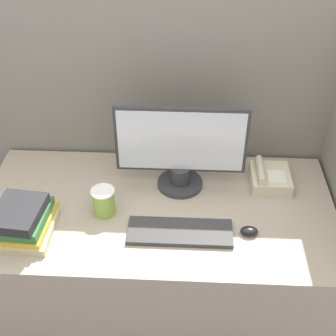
# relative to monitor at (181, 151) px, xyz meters

# --- Properties ---
(cubicle_panel_rear) EXTENTS (1.96, 0.04, 1.56)m
(cubicle_panel_rear) POSITION_rel_monitor_xyz_m (-0.10, 0.27, -0.19)
(cubicle_panel_rear) COLOR gray
(cubicle_panel_rear) RESTS_ON ground_plane
(desk) EXTENTS (1.56, 0.79, 0.78)m
(desk) POSITION_rel_monitor_xyz_m (-0.10, -0.16, -0.58)
(desk) COLOR tan
(desk) RESTS_ON ground_plane
(monitor) EXTENTS (0.57, 0.21, 0.40)m
(monitor) POSITION_rel_monitor_xyz_m (0.00, 0.00, 0.00)
(monitor) COLOR #333338
(monitor) RESTS_ON desk
(keyboard) EXTENTS (0.43, 0.15, 0.02)m
(keyboard) POSITION_rel_monitor_xyz_m (0.01, -0.32, -0.18)
(keyboard) COLOR #333333
(keyboard) RESTS_ON desk
(mouse) EXTENTS (0.07, 0.05, 0.03)m
(mouse) POSITION_rel_monitor_xyz_m (0.29, -0.30, -0.17)
(mouse) COLOR black
(mouse) RESTS_ON desk
(coffee_cup) EXTENTS (0.10, 0.10, 0.12)m
(coffee_cup) POSITION_rel_monitor_xyz_m (-0.32, -0.20, -0.13)
(coffee_cup) COLOR #8CB247
(coffee_cup) RESTS_ON desk
(book_stack) EXTENTS (0.23, 0.28, 0.14)m
(book_stack) POSITION_rel_monitor_xyz_m (-0.62, -0.34, -0.13)
(book_stack) COLOR #C6B78C
(book_stack) RESTS_ON desk
(desk_telephone) EXTENTS (0.18, 0.20, 0.10)m
(desk_telephone) POSITION_rel_monitor_xyz_m (0.41, 0.03, -0.15)
(desk_telephone) COLOR beige
(desk_telephone) RESTS_ON desk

